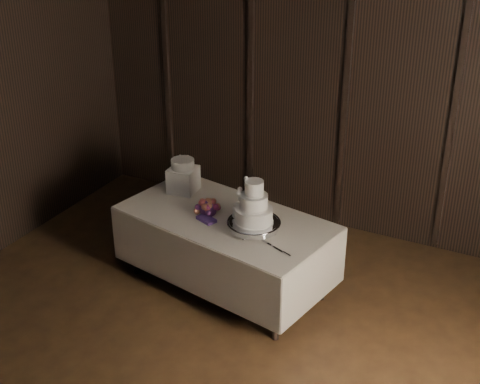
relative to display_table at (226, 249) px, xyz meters
The scene contains 8 objects.
room 2.21m from the display_table, 73.40° to the right, with size 6.08×7.08×3.08m.
display_table is the anchor object (origin of this frame).
cake_stand 0.53m from the display_table, 18.32° to the right, with size 0.48×0.48×0.09m, color silver.
wedding_cake 0.68m from the display_table, 22.51° to the right, with size 0.37×0.33×0.40m.
bouquet 0.44m from the display_table, behind, with size 0.30×0.40×0.19m, color #B24548, non-canonical shape.
box_pedestal 0.84m from the display_table, 155.38° to the left, with size 0.26×0.26×0.25m, color white.
small_cake 0.94m from the display_table, 155.38° to the left, with size 0.23×0.23×0.09m, color white.
cake_knife 0.76m from the display_table, 25.66° to the right, with size 0.37×0.02×0.01m, color silver.
Camera 1 is at (2.05, -2.94, 3.70)m, focal length 50.00 mm.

